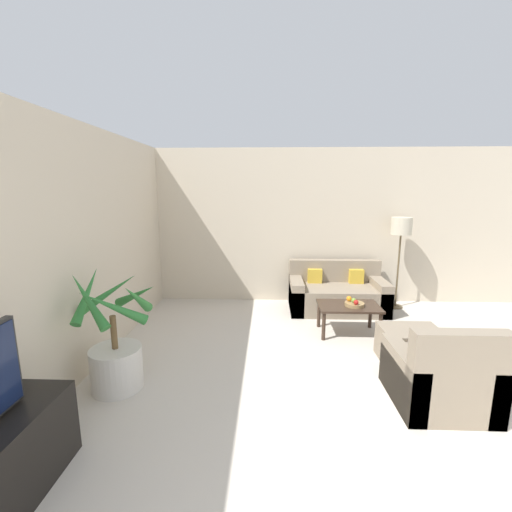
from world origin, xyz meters
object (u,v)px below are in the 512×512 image
(floor_lamp, at_px, (401,231))
(apple_green, at_px, (354,300))
(sofa_loveseat, at_px, (337,294))
(armchair, at_px, (440,378))
(fruit_bowl, at_px, (354,304))
(orange_fruit, at_px, (349,299))
(apple_red, at_px, (356,302))
(potted_palm, at_px, (116,350))
(ottoman, at_px, (410,345))
(coffee_table, at_px, (349,309))

(floor_lamp, height_order, apple_green, floor_lamp)
(sofa_loveseat, height_order, armchair, armchair)
(fruit_bowl, relative_size, orange_fruit, 3.67)
(fruit_bowl, xyz_separation_m, apple_red, (-0.00, -0.09, 0.06))
(potted_palm, bearing_deg, armchair, -2.98)
(potted_palm, height_order, orange_fruit, potted_palm)
(sofa_loveseat, distance_m, armchair, 2.63)
(potted_palm, xyz_separation_m, floor_lamp, (3.72, 2.58, 0.91))
(potted_palm, relative_size, ottoman, 1.86)
(ottoman, bearing_deg, floor_lamp, 74.76)
(potted_palm, distance_m, armchair, 3.15)
(armchair, distance_m, ottoman, 0.83)
(sofa_loveseat, bearing_deg, floor_lamp, 8.50)
(sofa_loveseat, distance_m, orange_fruit, 0.98)
(potted_palm, height_order, fruit_bowl, potted_palm)
(coffee_table, bearing_deg, orange_fruit, 79.01)
(coffee_table, height_order, armchair, armchair)
(floor_lamp, bearing_deg, ottoman, -105.24)
(sofa_loveseat, bearing_deg, apple_red, -88.03)
(floor_lamp, bearing_deg, apple_green, -130.86)
(fruit_bowl, xyz_separation_m, armchair, (0.42, -1.57, -0.17))
(apple_red, bearing_deg, floor_lamp, 51.37)
(ottoman, bearing_deg, armchair, -94.33)
(floor_lamp, height_order, orange_fruit, floor_lamp)
(floor_lamp, distance_m, orange_fruit, 1.74)
(floor_lamp, distance_m, armchair, 2.99)
(coffee_table, height_order, apple_green, apple_green)
(coffee_table, relative_size, apple_green, 12.70)
(sofa_loveseat, xyz_separation_m, apple_red, (0.04, -1.10, 0.23))
(sofa_loveseat, xyz_separation_m, coffee_table, (-0.03, -0.98, 0.09))
(potted_palm, bearing_deg, apple_red, 25.93)
(sofa_loveseat, relative_size, armchair, 1.83)
(potted_palm, xyz_separation_m, ottoman, (3.20, 0.66, -0.21))
(apple_green, relative_size, armchair, 0.08)
(sofa_loveseat, xyz_separation_m, ottoman, (0.52, -1.76, -0.07))
(ottoman, bearing_deg, coffee_table, 125.19)
(orange_fruit, bearing_deg, armchair, -73.67)
(apple_green, height_order, armchair, armchair)
(coffee_table, height_order, ottoman, coffee_table)
(orange_fruit, bearing_deg, sofa_loveseat, 88.65)
(potted_palm, relative_size, fruit_bowl, 4.74)
(floor_lamp, distance_m, fruit_bowl, 1.77)
(apple_red, xyz_separation_m, armchair, (0.42, -1.49, -0.22))
(sofa_loveseat, distance_m, ottoman, 1.84)
(sofa_loveseat, bearing_deg, apple_green, -88.51)
(floor_lamp, relative_size, ottoman, 2.29)
(apple_green, xyz_separation_m, armchair, (0.43, -1.57, -0.22))
(apple_green, distance_m, orange_fruit, 0.08)
(fruit_bowl, height_order, apple_red, apple_red)
(coffee_table, xyz_separation_m, armchair, (0.49, -1.60, -0.08))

